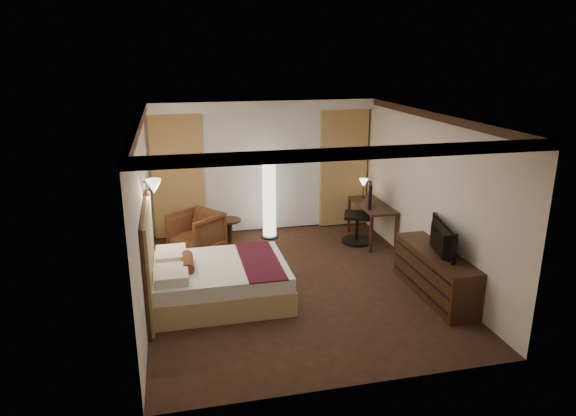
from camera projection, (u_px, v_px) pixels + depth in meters
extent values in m
cube|color=black|center=(294.00, 283.00, 8.31)|extent=(4.50, 5.50, 0.01)
cube|color=white|center=(294.00, 115.00, 7.52)|extent=(4.50, 5.50, 0.01)
cube|color=white|center=(262.00, 166.00, 10.48)|extent=(4.50, 0.02, 2.70)
cube|color=white|center=(143.00, 213.00, 7.43)|extent=(0.02, 5.50, 2.70)
cube|color=white|center=(427.00, 194.00, 8.40)|extent=(0.02, 5.50, 2.70)
cube|color=white|center=(263.00, 105.00, 9.88)|extent=(4.50, 0.50, 0.20)
cube|color=silver|center=(263.00, 171.00, 10.43)|extent=(2.48, 0.04, 2.45)
cube|color=tan|center=(178.00, 177.00, 10.01)|extent=(1.00, 0.14, 2.45)
cube|color=tan|center=(343.00, 168.00, 10.74)|extent=(1.00, 0.14, 2.45)
imported|color=#472A15|center=(196.00, 230.00, 9.52)|extent=(1.09, 1.10, 0.83)
imported|color=black|center=(437.00, 234.00, 7.60)|extent=(0.77, 1.11, 0.13)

